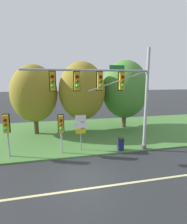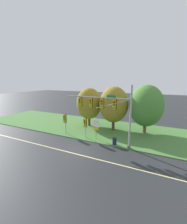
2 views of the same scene
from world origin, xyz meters
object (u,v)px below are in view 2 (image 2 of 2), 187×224
object	(u,v)px
route_sign_post	(96,127)
trash_bin	(115,141)
pedestrian_signal_near_kerb	(85,124)
pedestrian_signal_further_along	(65,120)
tree_left_of_mast	(114,105)
traffic_signal_mast	(107,108)
tree_behind_signpost	(146,106)
tree_nearest_road	(89,104)

from	to	relation	value
route_sign_post	trash_bin	world-z (taller)	route_sign_post
pedestrian_signal_near_kerb	trash_bin	world-z (taller)	pedestrian_signal_near_kerb
pedestrian_signal_near_kerb	pedestrian_signal_further_along	bearing A→B (deg)	176.29
tree_left_of_mast	trash_bin	distance (m)	7.02
trash_bin	pedestrian_signal_further_along	bearing A→B (deg)	176.34
tree_left_of_mast	pedestrian_signal_further_along	bearing A→B (deg)	-140.19
traffic_signal_mast	tree_left_of_mast	distance (m)	5.85
tree_behind_signpost	trash_bin	distance (m)	7.85
pedestrian_signal_near_kerb	route_sign_post	size ratio (longest dim) A/B	1.06
tree_behind_signpost	pedestrian_signal_near_kerb	bearing A→B (deg)	-140.67
tree_left_of_mast	tree_behind_signpost	xyz separation A→B (m)	(4.91, 0.70, 0.06)
tree_behind_signpost	traffic_signal_mast	bearing A→B (deg)	-121.23
tree_behind_signpost	route_sign_post	bearing A→B (deg)	-136.41
trash_bin	traffic_signal_mast	bearing A→B (deg)	-170.38
traffic_signal_mast	tree_nearest_road	bearing A→B (deg)	133.11
trash_bin	tree_behind_signpost	bearing A→B (deg)	65.62
traffic_signal_mast	pedestrian_signal_near_kerb	bearing A→B (deg)	172.21
route_sign_post	tree_nearest_road	xyz separation A→B (m)	(-3.75, 5.14, 2.23)
route_sign_post	tree_behind_signpost	xyz separation A→B (m)	(5.81, 5.53, 2.48)
route_sign_post	tree_nearest_road	bearing A→B (deg)	126.12
route_sign_post	tree_left_of_mast	bearing A→B (deg)	79.43
pedestrian_signal_further_along	tree_left_of_mast	xyz separation A→B (m)	(6.04, 5.03, 2.00)
route_sign_post	tree_behind_signpost	bearing A→B (deg)	43.59
traffic_signal_mast	tree_left_of_mast	world-z (taller)	traffic_signal_mast
route_sign_post	tree_left_of_mast	xyz separation A→B (m)	(0.90, 4.83, 2.42)
pedestrian_signal_further_along	route_sign_post	distance (m)	5.16
traffic_signal_mast	pedestrian_signal_further_along	size ratio (longest dim) A/B	2.91
route_sign_post	tree_nearest_road	size ratio (longest dim) A/B	0.41
tree_nearest_road	trash_bin	size ratio (longest dim) A/B	7.33
pedestrian_signal_further_along	route_sign_post	bearing A→B (deg)	2.27
tree_left_of_mast	tree_nearest_road	bearing A→B (deg)	176.22
pedestrian_signal_near_kerb	tree_behind_signpost	bearing A→B (deg)	39.33
tree_nearest_road	tree_behind_signpost	size ratio (longest dim) A/B	0.91
traffic_signal_mast	route_sign_post	size ratio (longest dim) A/B	3.24
traffic_signal_mast	trash_bin	distance (m)	4.43
pedestrian_signal_near_kerb	trash_bin	bearing A→B (deg)	-3.63
trash_bin	pedestrian_signal_near_kerb	bearing A→B (deg)	176.37
pedestrian_signal_further_along	tree_nearest_road	bearing A→B (deg)	75.42
tree_nearest_road	trash_bin	bearing A→B (deg)	-41.08
traffic_signal_mast	tree_nearest_road	xyz separation A→B (m)	(-5.65, 6.04, -0.74)
pedestrian_signal_near_kerb	tree_nearest_road	bearing A→B (deg)	112.14
pedestrian_signal_further_along	route_sign_post	size ratio (longest dim) A/B	1.11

